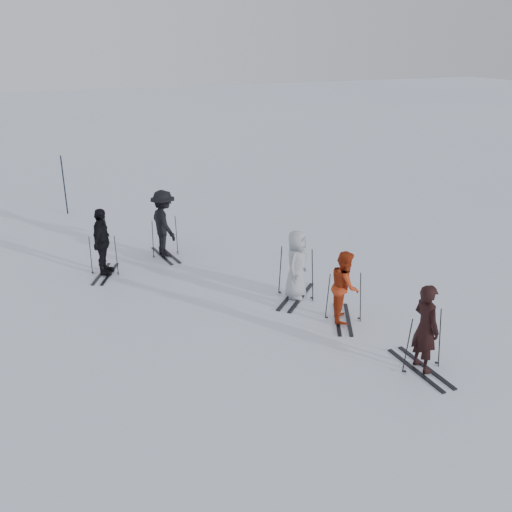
{
  "coord_description": "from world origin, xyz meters",
  "views": [
    {
      "loc": [
        -5.03,
        -11.11,
        6.13
      ],
      "look_at": [
        0.0,
        1.0,
        1.0
      ],
      "focal_mm": 40.0,
      "sensor_mm": 36.0,
      "label": 1
    }
  ],
  "objects_px": {
    "skier_grey": "(296,265)",
    "skier_uphill_far": "(164,224)",
    "skier_red": "(345,287)",
    "piste_marker": "(64,185)",
    "skier_uphill_left": "(102,243)",
    "skier_near_dark": "(425,329)"
  },
  "relations": [
    {
      "from": "skier_grey",
      "to": "skier_uphill_far",
      "type": "xyz_separation_m",
      "value": [
        -2.29,
        4.03,
        0.12
      ]
    },
    {
      "from": "skier_red",
      "to": "skier_grey",
      "type": "height_order",
      "value": "skier_grey"
    },
    {
      "from": "skier_red",
      "to": "piste_marker",
      "type": "height_order",
      "value": "piste_marker"
    },
    {
      "from": "skier_red",
      "to": "piste_marker",
      "type": "bearing_deg",
      "value": 50.52
    },
    {
      "from": "skier_red",
      "to": "skier_grey",
      "type": "xyz_separation_m",
      "value": [
        -0.47,
        1.5,
        0.04
      ]
    },
    {
      "from": "skier_uphill_left",
      "to": "piste_marker",
      "type": "xyz_separation_m",
      "value": [
        -0.4,
        6.26,
        0.15
      ]
    },
    {
      "from": "skier_near_dark",
      "to": "skier_grey",
      "type": "distance_m",
      "value": 3.97
    },
    {
      "from": "skier_red",
      "to": "skier_grey",
      "type": "distance_m",
      "value": 1.57
    },
    {
      "from": "skier_red",
      "to": "skier_uphill_far",
      "type": "height_order",
      "value": "skier_uphill_far"
    },
    {
      "from": "skier_red",
      "to": "skier_uphill_left",
      "type": "height_order",
      "value": "skier_uphill_left"
    },
    {
      "from": "skier_red",
      "to": "skier_uphill_left",
      "type": "relative_size",
      "value": 0.9
    },
    {
      "from": "skier_grey",
      "to": "piste_marker",
      "type": "xyz_separation_m",
      "value": [
        -4.56,
        9.54,
        0.21
      ]
    },
    {
      "from": "skier_uphill_left",
      "to": "piste_marker",
      "type": "height_order",
      "value": "piste_marker"
    },
    {
      "from": "skier_near_dark",
      "to": "skier_red",
      "type": "relative_size",
      "value": 1.08
    },
    {
      "from": "skier_red",
      "to": "skier_uphill_far",
      "type": "relative_size",
      "value": 0.84
    },
    {
      "from": "skier_uphill_far",
      "to": "skier_near_dark",
      "type": "bearing_deg",
      "value": -165.57
    },
    {
      "from": "skier_near_dark",
      "to": "skier_grey",
      "type": "xyz_separation_m",
      "value": [
        -0.81,
        3.89,
        -0.03
      ]
    },
    {
      "from": "skier_near_dark",
      "to": "skier_uphill_far",
      "type": "bearing_deg",
      "value": 20.37
    },
    {
      "from": "skier_near_dark",
      "to": "piste_marker",
      "type": "bearing_deg",
      "value": 20.78
    },
    {
      "from": "piste_marker",
      "to": "skier_near_dark",
      "type": "bearing_deg",
      "value": -68.21
    },
    {
      "from": "skier_near_dark",
      "to": "piste_marker",
      "type": "xyz_separation_m",
      "value": [
        -5.37,
        13.43,
        0.18
      ]
    },
    {
      "from": "skier_uphill_far",
      "to": "skier_uphill_left",
      "type": "bearing_deg",
      "value": 104.66
    }
  ]
}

